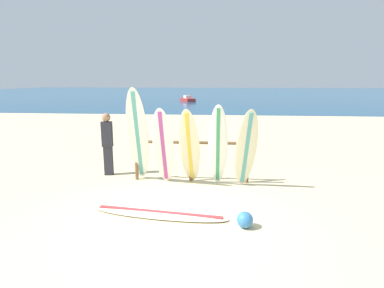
{
  "coord_description": "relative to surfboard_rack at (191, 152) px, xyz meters",
  "views": [
    {
      "loc": [
        0.93,
        -5.11,
        2.59
      ],
      "look_at": [
        0.21,
        2.88,
        0.92
      ],
      "focal_mm": 28.94,
      "sensor_mm": 36.0,
      "label": 1
    }
  ],
  "objects": [
    {
      "name": "ground_plane",
      "position": [
        -0.21,
        -2.58,
        -0.76
      ],
      "size": [
        120.0,
        120.0,
        0.0
      ],
      "primitive_type": "plane",
      "color": "beige"
    },
    {
      "name": "ocean_water",
      "position": [
        -0.21,
        55.42,
        -0.76
      ],
      "size": [
        120.0,
        80.0,
        0.01
      ],
      "primitive_type": "cube",
      "color": "navy",
      "rests_on": "ground"
    },
    {
      "name": "surfboard_rack",
      "position": [
        0.0,
        0.0,
        0.0
      ],
      "size": [
        2.98,
        0.09,
        1.18
      ],
      "color": "brown",
      "rests_on": "ground"
    },
    {
      "name": "surfboard_leaning_far_left",
      "position": [
        -1.28,
        -0.35,
        0.46
      ],
      "size": [
        0.64,
        1.24,
        2.45
      ],
      "color": "white",
      "rests_on": "ground"
    },
    {
      "name": "surfboard_leaning_left",
      "position": [
        -0.63,
        -0.45,
        0.23
      ],
      "size": [
        0.52,
        0.86,
        1.99
      ],
      "color": "white",
      "rests_on": "ground"
    },
    {
      "name": "surfboard_leaning_center_left",
      "position": [
        -0.0,
        -0.37,
        0.22
      ],
      "size": [
        0.58,
        0.92,
        1.96
      ],
      "color": "beige",
      "rests_on": "ground"
    },
    {
      "name": "surfboard_leaning_center",
      "position": [
        0.69,
        -0.25,
        0.26
      ],
      "size": [
        0.48,
        0.51,
        2.04
      ],
      "color": "white",
      "rests_on": "ground"
    },
    {
      "name": "surfboard_leaning_center_right",
      "position": [
        1.36,
        -0.45,
        0.22
      ],
      "size": [
        0.63,
        0.79,
        1.97
      ],
      "color": "beige",
      "rests_on": "ground"
    },
    {
      "name": "surfboard_lying_on_sand",
      "position": [
        -0.43,
        -2.13,
        -0.73
      ],
      "size": [
        2.76,
        0.86,
        0.08
      ],
      "color": "silver",
      "rests_on": "ground"
    },
    {
      "name": "beachgoer_standing",
      "position": [
        -2.32,
        0.33,
        0.18
      ],
      "size": [
        0.29,
        0.23,
        1.72
      ],
      "color": "#26262D",
      "rests_on": "ground"
    },
    {
      "name": "small_boat_offshore",
      "position": [
        -3.24,
        30.48,
        -0.51
      ],
      "size": [
        2.15,
        2.77,
        0.71
      ],
      "color": "#B22D28",
      "rests_on": "ocean_water"
    },
    {
      "name": "beach_ball",
      "position": [
        1.2,
        -2.51,
        -0.61
      ],
      "size": [
        0.3,
        0.3,
        0.3
      ],
      "primitive_type": "sphere",
      "color": "#3372B2",
      "rests_on": "ground"
    }
  ]
}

